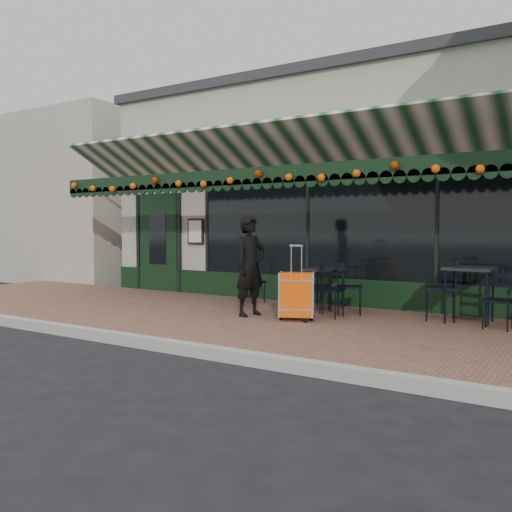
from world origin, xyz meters
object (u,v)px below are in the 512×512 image
Objects in this scene: cafe_table_a at (470,273)px; chair_b_right at (349,288)px; woman at (250,266)px; chair_a_left at (441,289)px; chair_solo at (253,282)px; chair_a_front at (498,301)px; chair_b_front at (329,290)px; suitcase at (296,296)px; cafe_table_b at (324,272)px; chair_b_left at (315,287)px.

chair_b_right is at bearing -172.98° from cafe_table_a.
woman is 1.67× the size of chair_a_left.
cafe_table_a reaches higher than chair_solo.
chair_b_front is at bearing -168.12° from chair_a_front.
chair_b_front is at bearing 39.85° from suitcase.
cafe_table_a is at bearing 4.40° from suitcase.
chair_a_left is (2.01, -0.07, -0.16)m from cafe_table_b.
cafe_table_a is 1.17× the size of cafe_table_b.
woman is 1.93× the size of cafe_table_a.
suitcase is 2.62m from cafe_table_a.
chair_b_left is at bearing -91.96° from cafe_table_b.
woman is 1.41× the size of suitcase.
woman is 1.91× the size of chair_b_left.
chair_b_left is at bearing 74.89° from suitcase.
chair_a_front is 2.89m from chair_b_left.
cafe_table_a is 1.07× the size of chair_a_front.
chair_a_front is at bearing 5.12° from chair_b_front.
chair_a_left is 0.93m from chair_a_front.
chair_a_front is (0.45, -0.32, -0.36)m from cafe_table_a.
suitcase is 1.01m from chair_b_left.
cafe_table_b is 0.74× the size of chair_a_left.
woman is at bearing -118.83° from cafe_table_b.
chair_b_right is (-1.84, -0.23, -0.32)m from cafe_table_a.
chair_b_front is (0.28, 0.58, 0.05)m from suitcase.
suitcase is (0.86, -0.02, -0.43)m from woman.
chair_a_left is 1.11× the size of chair_b_front.
cafe_table_b is at bearing -16.50° from woman.
chair_b_right is at bearing -40.00° from woman.
suitcase is 2.24m from chair_a_left.
chair_a_front is (2.88, -0.38, -0.25)m from cafe_table_b.
chair_a_left is at bearing 163.86° from chair_a_front.
chair_a_left reaches higher than chair_solo.
chair_b_right is (0.60, 0.03, 0.01)m from chair_b_left.
chair_solo is at bearing -103.26° from chair_b_left.
chair_a_left reaches higher than cafe_table_b.
suitcase is at bearing -157.52° from chair_a_front.
suitcase reaches higher than chair_b_left.
cafe_table_b is 0.87m from chair_b_front.
woman reaches higher than cafe_table_a.
cafe_table_a is 0.99× the size of chair_b_left.
chair_b_left is (-2.02, -0.25, -0.06)m from chair_a_left.
chair_b_left reaches higher than cafe_table_b.
chair_b_right is at bearing -178.71° from chair_a_front.
cafe_table_b is at bearing -77.40° from chair_solo.
chair_solo is (-1.66, 1.35, 0.00)m from suitcase.
suitcase reaches higher than cafe_table_b.
chair_b_left is at bearing 69.80° from chair_b_right.
woman is 0.96m from suitcase.
woman is at bearing 104.52° from chair_b_right.
chair_a_left is at bearing -178.53° from cafe_table_a.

